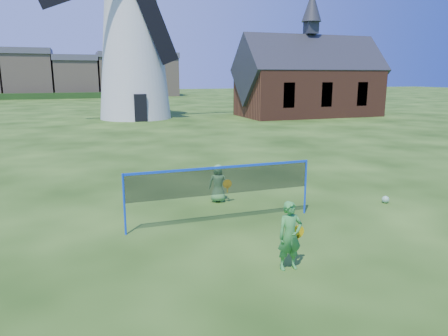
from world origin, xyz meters
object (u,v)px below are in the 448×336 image
windmill (133,43)px  chapel (309,82)px  player_girl (290,236)px  play_ball (385,199)px  player_boy (218,183)px  badminton_net (221,182)px

windmill → chapel: 16.70m
player_girl → chapel: bearing=60.4°
windmill → play_ball: (3.69, -28.77, -6.54)m
chapel → player_girl: (-17.32, -28.83, -2.53)m
player_boy → play_ball: size_ratio=5.35×
player_boy → play_ball: player_boy is taller
play_ball → chapel: bearing=64.4°
chapel → play_ball: chapel is taller
chapel → player_girl: size_ratio=9.62×
badminton_net → player_girl: (0.43, -2.98, -0.43)m
chapel → windmill: bearing=169.6°
windmill → player_boy: bearing=-92.4°
chapel → play_ball: (-12.39, -25.83, -3.13)m
player_boy → badminton_net: bearing=94.6°
player_girl → player_boy: (0.11, 4.85, -0.12)m
windmill → chapel: windmill is taller
badminton_net → play_ball: 5.45m
windmill → badminton_net: bearing=-93.3°
windmill → player_girl: windmill is taller
chapel → badminton_net: chapel is taller
badminton_net → windmill: bearing=86.7°
badminton_net → player_boy: (0.54, 1.87, -0.55)m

